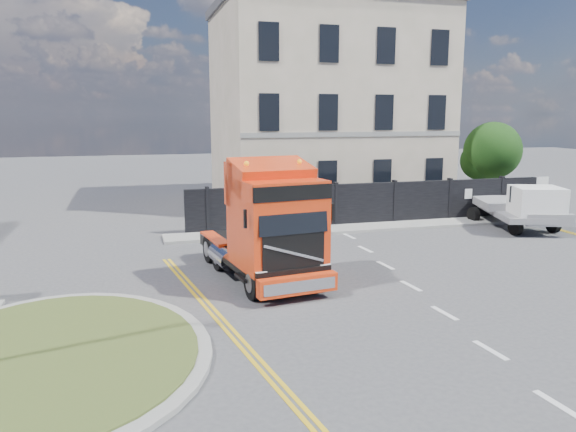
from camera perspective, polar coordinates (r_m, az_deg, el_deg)
name	(u,v)px	position (r m, az deg, el deg)	size (l,w,h in m)	color
ground	(316,290)	(17.01, 2.84, -7.55)	(120.00, 120.00, 0.00)	#424244
traffic_island	(53,355)	(13.48, -22.76, -12.92)	(6.80, 6.80, 0.17)	gray
hoarding_fence	(385,203)	(27.35, 9.87, 1.30)	(18.80, 0.25, 2.00)	black
georgian_building	(324,104)	(33.75, 3.66, 11.24)	(12.30, 10.30, 12.80)	beige
tree	(489,153)	(33.77, 19.79, 6.03)	(3.20, 3.20, 4.80)	#382619
pavement_far	(382,226)	(26.48, 9.57, -1.05)	(20.00, 1.60, 0.12)	gray
truck	(269,230)	(17.35, -1.90, -1.40)	(3.17, 6.56, 3.78)	black
flatbed_pickup	(527,207)	(27.34, 23.10, 0.88)	(3.44, 5.46, 2.09)	gray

